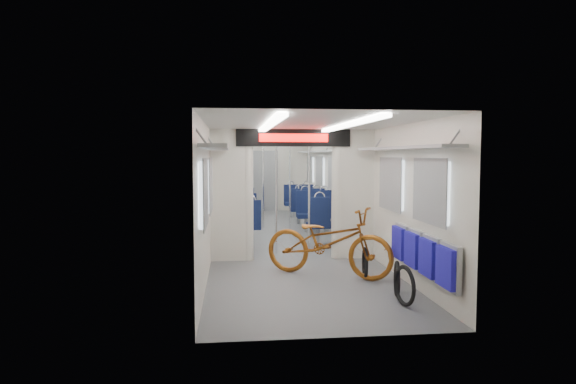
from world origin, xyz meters
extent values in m
plane|color=#515456|center=(0.00, 0.00, 0.00)|extent=(12.00, 12.00, 0.00)
cube|color=silver|center=(-1.45, 0.00, 1.15)|extent=(0.02, 12.00, 2.30)
cube|color=silver|center=(1.45, 0.00, 1.15)|extent=(0.02, 12.00, 2.30)
cube|color=silver|center=(0.00, 6.00, 1.15)|extent=(2.90, 0.02, 2.30)
cube|color=silver|center=(0.00, -6.00, 1.15)|extent=(2.90, 0.02, 2.30)
cube|color=silver|center=(0.00, 0.00, 2.30)|extent=(2.90, 12.00, 0.02)
cube|color=white|center=(-0.55, 0.00, 2.27)|extent=(0.12, 11.40, 0.04)
cube|color=white|center=(0.55, 0.00, 2.27)|extent=(0.12, 11.40, 0.04)
cube|color=silver|center=(-1.12, -2.00, 1.00)|extent=(0.65, 0.18, 2.00)
cube|color=silver|center=(1.12, -2.00, 1.00)|extent=(0.65, 0.18, 2.00)
cube|color=silver|center=(0.00, -2.00, 2.15)|extent=(2.90, 0.18, 0.30)
cylinder|color=silver|center=(-0.80, -2.00, 1.00)|extent=(0.20, 0.20, 2.00)
cylinder|color=silver|center=(0.80, -2.00, 1.00)|extent=(0.20, 0.20, 2.00)
cube|color=black|center=(0.00, -2.11, 2.15)|extent=(2.00, 0.03, 0.30)
cube|color=#FF0C07|center=(0.00, -2.13, 2.15)|extent=(1.20, 0.02, 0.14)
cube|color=silver|center=(-1.42, -4.80, 1.40)|extent=(0.04, 1.00, 0.75)
cube|color=silver|center=(1.42, -4.80, 1.40)|extent=(0.04, 1.00, 0.75)
cube|color=silver|center=(-1.42, -3.20, 1.40)|extent=(0.04, 1.00, 0.75)
cube|color=silver|center=(1.42, -3.20, 1.40)|extent=(0.04, 1.00, 0.75)
cube|color=silver|center=(-1.42, -0.50, 1.40)|extent=(0.04, 1.00, 0.75)
cube|color=silver|center=(1.42, -0.50, 1.40)|extent=(0.04, 1.00, 0.75)
cube|color=silver|center=(-1.42, 1.40, 1.40)|extent=(0.04, 1.00, 0.75)
cube|color=silver|center=(1.42, 1.40, 1.40)|extent=(0.04, 1.00, 0.75)
cube|color=silver|center=(-1.42, 3.30, 1.40)|extent=(0.04, 1.00, 0.75)
cube|color=silver|center=(1.42, 3.30, 1.40)|extent=(0.04, 1.00, 0.75)
cube|color=silver|center=(-1.42, 5.10, 1.40)|extent=(0.04, 1.00, 0.75)
cube|color=silver|center=(1.42, 5.10, 1.40)|extent=(0.04, 1.00, 0.75)
cube|color=gray|center=(-1.27, -4.00, 1.95)|extent=(0.30, 3.60, 0.04)
cube|color=gray|center=(1.27, -4.00, 1.95)|extent=(0.30, 3.60, 0.04)
cube|color=gray|center=(-1.27, 2.00, 1.95)|extent=(0.30, 7.60, 0.04)
cube|color=gray|center=(1.27, 2.00, 1.95)|extent=(0.30, 7.60, 0.04)
cube|color=gray|center=(0.00, 5.94, 1.00)|extent=(0.90, 0.05, 2.00)
imported|color=#904D15|center=(0.38, -3.37, 0.53)|extent=(2.10, 1.65, 1.07)
cube|color=gray|center=(1.38, -5.50, 0.58)|extent=(0.06, 0.48, 0.54)
cube|color=#1A119E|center=(1.32, -5.50, 0.58)|extent=(0.06, 0.43, 0.46)
cube|color=gray|center=(1.38, -4.95, 0.58)|extent=(0.06, 0.48, 0.54)
cube|color=#1A119E|center=(1.32, -4.95, 0.58)|extent=(0.06, 0.43, 0.46)
cube|color=gray|center=(1.38, -4.40, 0.58)|extent=(0.06, 0.48, 0.54)
cube|color=#1A119E|center=(1.32, -4.40, 0.58)|extent=(0.06, 0.43, 0.46)
cube|color=gray|center=(1.38, -3.85, 0.58)|extent=(0.06, 0.48, 0.54)
cube|color=#1A119E|center=(1.32, -3.85, 0.58)|extent=(0.06, 0.43, 0.46)
torus|color=black|center=(1.01, -5.02, 0.23)|extent=(0.13, 0.51, 0.51)
torus|color=black|center=(1.06, -4.59, 0.21)|extent=(0.16, 0.47, 0.47)
torus|color=black|center=(0.90, -3.59, 0.21)|extent=(0.12, 0.48, 0.47)
cube|color=#0C1537|center=(-0.70, -0.62, 0.40)|extent=(0.41, 0.38, 0.10)
cylinder|color=gray|center=(-0.70, -0.62, 0.17)|extent=(0.10, 0.10, 0.35)
cube|color=#0C1537|center=(-0.70, -0.77, 0.70)|extent=(0.41, 0.07, 0.50)
torus|color=silver|center=(-0.70, -0.77, 0.95)|extent=(0.21, 0.03, 0.21)
cube|color=#0C1537|center=(-0.70, 0.93, 0.40)|extent=(0.41, 0.38, 0.10)
cylinder|color=gray|center=(-0.70, 0.93, 0.17)|extent=(0.10, 0.10, 0.35)
cube|color=#0C1537|center=(-0.70, 1.09, 0.70)|extent=(0.41, 0.07, 0.50)
torus|color=silver|center=(-0.70, 1.09, 0.95)|extent=(0.21, 0.03, 0.21)
cube|color=#0C1537|center=(-1.17, -0.62, 0.40)|extent=(0.41, 0.38, 0.10)
cylinder|color=gray|center=(-1.17, -0.62, 0.17)|extent=(0.10, 0.10, 0.35)
cube|color=#0C1537|center=(-1.17, -0.77, 0.70)|extent=(0.41, 0.07, 0.50)
torus|color=silver|center=(-1.17, -0.77, 0.95)|extent=(0.21, 0.03, 0.21)
cube|color=#0C1537|center=(-1.17, 0.93, 0.40)|extent=(0.41, 0.38, 0.10)
cylinder|color=gray|center=(-1.17, 0.93, 0.17)|extent=(0.10, 0.10, 0.35)
cube|color=#0C1537|center=(-1.17, 1.09, 0.70)|extent=(0.41, 0.07, 0.50)
torus|color=silver|center=(-1.17, 1.09, 0.95)|extent=(0.21, 0.03, 0.21)
cube|color=#0C1537|center=(0.70, -0.59, 0.40)|extent=(0.45, 0.42, 0.10)
cylinder|color=gray|center=(0.70, -0.59, 0.17)|extent=(0.10, 0.10, 0.35)
cube|color=#0C1537|center=(0.70, -0.75, 0.72)|extent=(0.45, 0.08, 0.55)
torus|color=silver|center=(0.70, -0.75, 1.00)|extent=(0.23, 0.03, 0.23)
cube|color=#0C1537|center=(0.70, 1.11, 0.40)|extent=(0.45, 0.42, 0.10)
cylinder|color=gray|center=(0.70, 1.11, 0.17)|extent=(0.10, 0.10, 0.35)
cube|color=#0C1537|center=(0.70, 1.28, 0.72)|extent=(0.45, 0.08, 0.55)
torus|color=silver|center=(0.70, 1.28, 1.00)|extent=(0.23, 0.03, 0.23)
cube|color=#0C1537|center=(1.17, -0.59, 0.40)|extent=(0.45, 0.42, 0.10)
cylinder|color=gray|center=(1.17, -0.59, 0.17)|extent=(0.10, 0.10, 0.35)
cube|color=#0C1537|center=(1.17, -0.75, 0.72)|extent=(0.45, 0.08, 0.55)
torus|color=silver|center=(1.17, -0.75, 1.00)|extent=(0.23, 0.03, 0.23)
cube|color=#0C1537|center=(1.17, 1.11, 0.40)|extent=(0.45, 0.42, 0.10)
cylinder|color=gray|center=(1.17, 1.11, 0.17)|extent=(0.10, 0.10, 0.35)
cube|color=#0C1537|center=(1.17, 1.28, 0.72)|extent=(0.45, 0.08, 0.55)
torus|color=silver|center=(1.17, 1.28, 1.00)|extent=(0.23, 0.03, 0.23)
cube|color=#0C1537|center=(-0.70, 2.84, 0.40)|extent=(0.44, 0.41, 0.10)
cylinder|color=gray|center=(-0.70, 2.84, 0.17)|extent=(0.10, 0.10, 0.35)
cube|color=#0C1537|center=(-0.70, 2.67, 0.72)|extent=(0.44, 0.08, 0.53)
torus|color=silver|center=(-0.70, 2.67, 0.98)|extent=(0.22, 0.03, 0.22)
cube|color=#0C1537|center=(-0.70, 4.49, 0.40)|extent=(0.44, 0.41, 0.10)
cylinder|color=gray|center=(-0.70, 4.49, 0.17)|extent=(0.10, 0.10, 0.35)
cube|color=#0C1537|center=(-0.70, 4.66, 0.72)|extent=(0.44, 0.08, 0.53)
torus|color=silver|center=(-0.70, 4.66, 0.98)|extent=(0.22, 0.03, 0.22)
cube|color=#0C1537|center=(-1.17, 2.84, 0.40)|extent=(0.44, 0.41, 0.10)
cylinder|color=gray|center=(-1.17, 2.84, 0.17)|extent=(0.10, 0.10, 0.35)
cube|color=#0C1537|center=(-1.17, 2.67, 0.72)|extent=(0.44, 0.08, 0.53)
torus|color=silver|center=(-1.17, 2.67, 0.98)|extent=(0.22, 0.03, 0.22)
cube|color=#0C1537|center=(-1.17, 4.49, 0.40)|extent=(0.44, 0.41, 0.10)
cylinder|color=gray|center=(-1.17, 4.49, 0.17)|extent=(0.10, 0.10, 0.35)
cube|color=#0C1537|center=(-1.17, 4.66, 0.72)|extent=(0.44, 0.08, 0.53)
torus|color=silver|center=(-1.17, 4.66, 0.98)|extent=(0.22, 0.03, 0.22)
cube|color=#0C1537|center=(0.70, 2.57, 0.40)|extent=(0.42, 0.39, 0.10)
cylinder|color=gray|center=(0.70, 2.57, 0.17)|extent=(0.10, 0.10, 0.35)
cube|color=#0C1537|center=(0.70, 2.41, 0.71)|extent=(0.42, 0.07, 0.52)
torus|color=silver|center=(0.70, 2.41, 0.97)|extent=(0.22, 0.03, 0.22)
cube|color=#0C1537|center=(0.70, 4.16, 0.40)|extent=(0.42, 0.39, 0.10)
cylinder|color=gray|center=(0.70, 4.16, 0.17)|extent=(0.10, 0.10, 0.35)
cube|color=#0C1537|center=(0.70, 4.32, 0.71)|extent=(0.42, 0.07, 0.52)
torus|color=silver|center=(0.70, 4.32, 0.97)|extent=(0.22, 0.03, 0.22)
cube|color=#0C1537|center=(1.17, 2.57, 0.40)|extent=(0.42, 0.39, 0.10)
cylinder|color=gray|center=(1.17, 2.57, 0.17)|extent=(0.10, 0.10, 0.35)
cube|color=#0C1537|center=(1.17, 2.41, 0.71)|extent=(0.42, 0.07, 0.52)
torus|color=silver|center=(1.17, 2.41, 0.97)|extent=(0.22, 0.03, 0.22)
cube|color=#0C1537|center=(1.17, 4.16, 0.40)|extent=(0.42, 0.39, 0.10)
cylinder|color=gray|center=(1.17, 4.16, 0.17)|extent=(0.10, 0.10, 0.35)
cube|color=#0C1537|center=(1.17, 4.32, 0.71)|extent=(0.42, 0.07, 0.52)
torus|color=silver|center=(1.17, 4.32, 0.97)|extent=(0.22, 0.03, 0.22)
cylinder|color=silver|center=(-0.25, -1.49, 1.15)|extent=(0.04, 0.04, 2.30)
cylinder|color=silver|center=(0.39, -1.33, 1.15)|extent=(0.04, 0.04, 2.30)
cylinder|color=silver|center=(-0.28, 2.01, 1.15)|extent=(0.04, 0.04, 2.30)
cylinder|color=silver|center=(0.36, 1.63, 1.15)|extent=(0.04, 0.04, 2.30)
camera|label=1|loc=(-1.08, -11.00, 1.85)|focal=32.00mm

